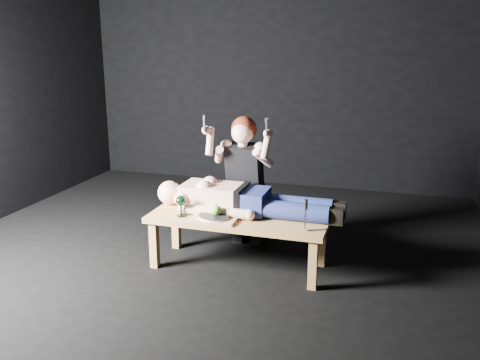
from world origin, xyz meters
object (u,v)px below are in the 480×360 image
Objects in this scene: kneeling_woman at (247,180)px; carving_knife at (306,215)px; lying_man at (248,197)px; serving_tray at (214,219)px; goblet at (181,206)px; table at (238,242)px.

kneeling_woman is 5.02× the size of carving_knife.
lying_man is 0.39m from kneeling_woman.
serving_tray is 0.30m from goblet.
table is 0.71m from carving_knife.
table is at bearing -79.82° from kneeling_woman.
carving_knife is at bearing -2.02° from goblet.
serving_tray is 0.76m from carving_knife.
goblet is at bearing -163.06° from table.
carving_knife is at bearing -2.24° from serving_tray.
serving_tray is at bearing -138.27° from table.
serving_tray is 2.09× the size of goblet.
serving_tray is (-0.09, -0.64, -0.17)m from kneeling_woman.
table is 1.18× the size of kneeling_woman.
goblet is (-0.50, -0.26, -0.05)m from lying_man.
kneeling_woman is at bearing 81.66° from serving_tray.
goblet is at bearing -119.14° from kneeling_woman.
goblet is 0.71× the size of carving_knife.
carving_knife is at bearing -15.84° from table.
table is 0.32m from serving_tray.
carving_knife reaches higher than table.
lying_man is 6.07× the size of carving_knife.
kneeling_woman reaches higher than lying_man.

